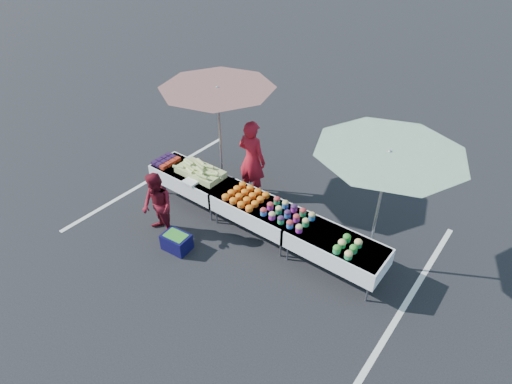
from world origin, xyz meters
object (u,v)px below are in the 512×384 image
Objects in this scene: table_left at (191,178)px; umbrella_left at (218,97)px; umbrella_right at (388,163)px; storage_bin at (177,242)px; vendor at (252,160)px; table_center at (256,209)px; customer at (158,206)px; table_right at (336,247)px.

umbrella_left reaches higher than table_left.
umbrella_right is 4.22m from storage_bin.
table_left is at bearing 44.82° from vendor.
umbrella_right reaches higher than table_left.
table_center is 1.94m from customer.
customer reaches higher than table_right.
table_left is 1.00× the size of vendor.
customer is 0.79m from storage_bin.
storage_bin is at bearing -149.30° from umbrella_right.
table_left is at bearing -172.77° from umbrella_right.
vendor is 3.31× the size of storage_bin.
vendor is 1.54m from umbrella_left.
table_right is 3.51m from customer.
customer is 0.53× the size of umbrella_left.
umbrella_right is at bearing 38.11° from customer.
table_right is at bearing -130.65° from umbrella_right.
table_center reaches higher than storage_bin.
umbrella_left is at bearing 102.70° from storage_bin.
umbrella_left reaches higher than umbrella_right.
customer reaches higher than table_left.
umbrella_left is 4.84× the size of storage_bin.
vendor is (-0.87, 0.98, 0.35)m from table_center.
customer is 2.57m from umbrella_left.
umbrella_left is at bearing 76.86° from table_left.
table_center is at bearing -167.11° from umbrella_right.
vendor is at bearing 131.49° from table_center.
vendor is 2.32m from customer.
table_right is 1.81m from umbrella_right.
storage_bin is at bearing -153.38° from table_right.
umbrella_left is (-0.13, 2.05, 1.55)m from customer.
customer is 2.55× the size of storage_bin.
umbrella_right is (3.72, 1.76, 1.55)m from customer.
storage_bin is (-2.72, -1.36, -0.40)m from table_right.
table_right is at bearing 158.30° from vendor.
storage_bin is at bearing -72.10° from umbrella_left.
vendor reaches higher than customer.
vendor is at bearing 159.83° from table_right.
customer is at bearing -154.70° from umbrella_right.
storage_bin is (0.57, -0.11, -0.54)m from customer.
customer is (0.32, -1.25, 0.14)m from table_left.
table_right is 0.73× the size of umbrella_right.
umbrella_left is at bearing 153.62° from table_center.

